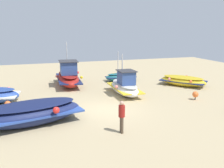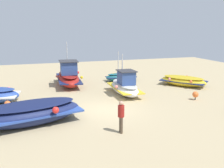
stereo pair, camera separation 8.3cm
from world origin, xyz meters
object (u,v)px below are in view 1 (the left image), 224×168
Objects in this scene: fishing_boat_1 at (31,113)px; fishing_boat_4 at (125,86)px; person_walking at (122,115)px; mooring_buoy_0 at (195,94)px; fishing_boat_2 at (121,77)px; fishing_boat_6 at (68,77)px; fishing_boat_5 at (183,81)px.

fishing_boat_4 is (-7.09, -4.34, -0.01)m from fishing_boat_1.
fishing_boat_4 reaches higher than fishing_boat_1.
person_walking is 2.65× the size of mooring_buoy_0.
fishing_boat_2 is 12.64m from person_walking.
fishing_boat_1 is 12.58m from fishing_boat_2.
person_walking is at bearing 7.44° from fishing_boat_6.
fishing_boat_1 is at bearing -57.05° from fishing_boat_4.
fishing_boat_2 is 5.17m from fishing_boat_6.
person_walking is 8.15m from mooring_buoy_0.
mooring_buoy_0 is (-2.77, 7.96, -0.01)m from fishing_boat_2.
fishing_boat_6 is at bearing 55.61° from fishing_boat_1.
fishing_boat_2 is at bearing 164.55° from fishing_boat_4.
fishing_boat_2 reaches higher than fishing_boat_1.
fishing_boat_2 is 0.72× the size of fishing_boat_5.
fishing_boat_4 is 6.11m from fishing_boat_5.
fishing_boat_4 is at bearing 43.04° from fishing_boat_6.
fishing_boat_4 is 7.56m from person_walking.
fishing_boat_1 is at bearing 150.50° from person_walking.
fishing_boat_6 is 8.64× the size of mooring_buoy_0.
mooring_buoy_0 is at bearing 49.97° from fishing_boat_6.
fishing_boat_5 is at bearing -38.86° from fishing_boat_2.
fishing_boat_4 reaches higher than person_walking.
fishing_boat_5 is at bearing 9.55° from fishing_boat_1.
fishing_boat_1 is 1.39× the size of fishing_boat_5.
fishing_boat_2 is (-8.57, -9.20, -0.23)m from fishing_boat_1.
fishing_boat_5 reaches higher than mooring_buoy_0.
fishing_boat_6 is at bearing 33.24° from fishing_boat_5.
fishing_boat_5 is (-6.00, -1.11, -0.19)m from fishing_boat_4.
fishing_boat_1 is 9.43m from fishing_boat_6.
fishing_boat_4 is 0.82× the size of fishing_boat_6.
fishing_boat_1 is 1.32× the size of fishing_boat_4.
fishing_boat_4 is 5.76m from fishing_boat_6.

